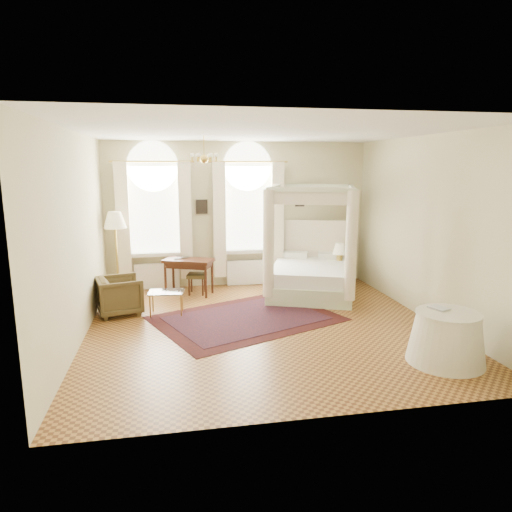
{
  "coord_description": "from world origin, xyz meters",
  "views": [
    {
      "loc": [
        -1.52,
        -7.42,
        2.75
      ],
      "look_at": [
        -0.07,
        0.4,
        1.18
      ],
      "focal_mm": 32.0,
      "sensor_mm": 36.0,
      "label": 1
    }
  ],
  "objects": [
    {
      "name": "window_right",
      "position": [
        0.2,
        2.87,
        1.49
      ],
      "size": [
        1.62,
        0.27,
        3.29
      ],
      "color": "white",
      "rests_on": "room_walls"
    },
    {
      "name": "chandelier",
      "position": [
        -0.9,
        1.2,
        2.91
      ],
      "size": [
        0.51,
        0.45,
        0.5
      ],
      "color": "#AE8F3A",
      "rests_on": "room_walls"
    },
    {
      "name": "ground",
      "position": [
        0.0,
        0.0,
        0.0
      ],
      "size": [
        6.0,
        6.0,
        0.0
      ],
      "primitive_type": "plane",
      "color": "#A46F2F",
      "rests_on": "ground"
    },
    {
      "name": "nightstand",
      "position": [
        2.21,
        2.17,
        0.29
      ],
      "size": [
        0.46,
        0.42,
        0.58
      ],
      "primitive_type": "cube",
      "rotation": [
        0.0,
        0.0,
        0.15
      ],
      "color": "#34190E",
      "rests_on": "ground"
    },
    {
      "name": "oriental_rug",
      "position": [
        -0.24,
        0.47,
        0.01
      ],
      "size": [
        3.78,
        3.31,
        0.01
      ],
      "color": "#40120F",
      "rests_on": "ground"
    },
    {
      "name": "nightstand_lamp",
      "position": [
        2.2,
        2.23,
        0.88
      ],
      "size": [
        0.31,
        0.31,
        0.46
      ],
      "color": "#AE8F3A",
      "rests_on": "nightstand"
    },
    {
      "name": "window_left",
      "position": [
        -1.9,
        2.87,
        1.49
      ],
      "size": [
        1.62,
        0.27,
        3.29
      ],
      "color": "white",
      "rests_on": "room_walls"
    },
    {
      "name": "writing_desk",
      "position": [
        -1.2,
        2.31,
        0.67
      ],
      "size": [
        1.17,
        0.92,
        0.78
      ],
      "color": "#34190E",
      "rests_on": "ground"
    },
    {
      "name": "stool",
      "position": [
        -1.03,
        2.31,
        0.38
      ],
      "size": [
        0.47,
        0.47,
        0.45
      ],
      "color": "#3F371B",
      "rests_on": "ground"
    },
    {
      "name": "coffee_table",
      "position": [
        -1.68,
        1.0,
        0.4
      ],
      "size": [
        0.7,
        0.52,
        0.45
      ],
      "color": "silver",
      "rests_on": "ground"
    },
    {
      "name": "side_table",
      "position": [
        2.25,
        -1.91,
        0.36
      ],
      "size": [
        1.08,
        1.08,
        0.74
      ],
      "color": "white",
      "rests_on": "ground"
    },
    {
      "name": "canopy_bed",
      "position": [
        1.4,
        1.83,
        0.53
      ],
      "size": [
        2.37,
        2.61,
        2.35
      ],
      "color": "beige",
      "rests_on": "ground"
    },
    {
      "name": "armchair",
      "position": [
        -2.54,
        1.18,
        0.36
      ],
      "size": [
        0.96,
        0.95,
        0.72
      ],
      "primitive_type": "imported",
      "rotation": [
        0.0,
        0.0,
        1.83
      ],
      "color": "#45381D",
      "rests_on": "ground"
    },
    {
      "name": "room_walls",
      "position": [
        0.0,
        0.0,
        1.98
      ],
      "size": [
        6.0,
        6.0,
        6.0
      ],
      "color": "beige",
      "rests_on": "ground"
    },
    {
      "name": "book",
      "position": [
        2.11,
        -1.77,
        0.75
      ],
      "size": [
        0.28,
        0.32,
        0.02
      ],
      "primitive_type": "imported",
      "rotation": [
        0.0,
        0.0,
        0.36
      ],
      "color": "black",
      "rests_on": "side_table"
    },
    {
      "name": "wall_pictures",
      "position": [
        0.09,
        2.97,
        1.89
      ],
      "size": [
        2.54,
        0.03,
        0.39
      ],
      "color": "black",
      "rests_on": "room_walls"
    },
    {
      "name": "floor_lamp",
      "position": [
        -2.7,
        2.44,
        1.55
      ],
      "size": [
        0.47,
        0.47,
        1.82
      ],
      "color": "#AE8F3A",
      "rests_on": "ground"
    },
    {
      "name": "laptop",
      "position": [
        -1.36,
        2.44,
        0.8
      ],
      "size": [
        0.39,
        0.3,
        0.03
      ],
      "primitive_type": "imported",
      "rotation": [
        0.0,
        0.0,
        3.41
      ],
      "color": "black",
      "rests_on": "writing_desk"
    }
  ]
}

